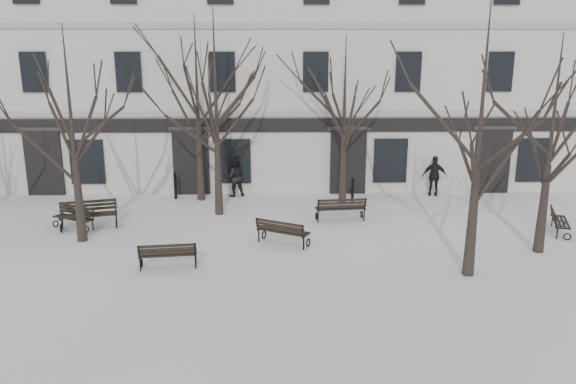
{
  "coord_description": "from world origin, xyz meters",
  "views": [
    {
      "loc": [
        0.31,
        -16.64,
        6.42
      ],
      "look_at": [
        0.71,
        3.0,
        1.34
      ],
      "focal_mm": 35.0,
      "sensor_mm": 36.0,
      "label": 1
    }
  ],
  "objects_px": {
    "tree_3": "(553,120)",
    "bench_3": "(75,217)",
    "tree_1": "(70,109)",
    "bench_2": "(282,231)",
    "bench_5": "(559,221)",
    "bench_1": "(168,254)",
    "bench_4": "(341,208)",
    "tree_2": "(482,110)",
    "bench_0": "(89,214)"
  },
  "relations": [
    {
      "from": "bench_0",
      "to": "bench_1",
      "type": "height_order",
      "value": "bench_0"
    },
    {
      "from": "bench_2",
      "to": "bench_5",
      "type": "height_order",
      "value": "bench_2"
    },
    {
      "from": "bench_2",
      "to": "bench_4",
      "type": "distance_m",
      "value": 3.47
    },
    {
      "from": "bench_5",
      "to": "bench_0",
      "type": "bearing_deg",
      "value": 107.03
    },
    {
      "from": "bench_5",
      "to": "bench_4",
      "type": "bearing_deg",
      "value": 98.34
    },
    {
      "from": "tree_3",
      "to": "bench_3",
      "type": "distance_m",
      "value": 16.52
    },
    {
      "from": "bench_4",
      "to": "bench_5",
      "type": "bearing_deg",
      "value": 162.6
    },
    {
      "from": "tree_1",
      "to": "tree_3",
      "type": "height_order",
      "value": "tree_1"
    },
    {
      "from": "bench_1",
      "to": "bench_2",
      "type": "xyz_separation_m",
      "value": [
        3.43,
        2.02,
        0.02
      ]
    },
    {
      "from": "tree_3",
      "to": "bench_0",
      "type": "relative_size",
      "value": 3.26
    },
    {
      "from": "tree_3",
      "to": "bench_1",
      "type": "relative_size",
      "value": 3.9
    },
    {
      "from": "tree_2",
      "to": "bench_0",
      "type": "xyz_separation_m",
      "value": [
        -12.42,
        4.61,
        -4.22
      ]
    },
    {
      "from": "tree_1",
      "to": "bench_4",
      "type": "bearing_deg",
      "value": 12.98
    },
    {
      "from": "bench_0",
      "to": "bench_2",
      "type": "bearing_deg",
      "value": -30.6
    },
    {
      "from": "tree_3",
      "to": "bench_3",
      "type": "relative_size",
      "value": 4.09
    },
    {
      "from": "tree_2",
      "to": "tree_3",
      "type": "bearing_deg",
      "value": 32.3
    },
    {
      "from": "bench_0",
      "to": "bench_4",
      "type": "bearing_deg",
      "value": -10.88
    },
    {
      "from": "tree_2",
      "to": "bench_3",
      "type": "xyz_separation_m",
      "value": [
        -12.93,
        4.58,
        -4.32
      ]
    },
    {
      "from": "tree_1",
      "to": "bench_0",
      "type": "bearing_deg",
      "value": 98.43
    },
    {
      "from": "bench_2",
      "to": "tree_1",
      "type": "bearing_deg",
      "value": 23.99
    },
    {
      "from": "bench_1",
      "to": "bench_4",
      "type": "distance_m",
      "value": 7.34
    },
    {
      "from": "tree_1",
      "to": "bench_1",
      "type": "bearing_deg",
      "value": -37.0
    },
    {
      "from": "tree_1",
      "to": "bench_4",
      "type": "distance_m",
      "value": 10.13
    },
    {
      "from": "bench_2",
      "to": "bench_3",
      "type": "relative_size",
      "value": 1.11
    },
    {
      "from": "bench_0",
      "to": "bench_5",
      "type": "relative_size",
      "value": 1.22
    },
    {
      "from": "tree_1",
      "to": "bench_0",
      "type": "xyz_separation_m",
      "value": [
        -0.21,
        1.41,
        -3.93
      ]
    },
    {
      "from": "tree_2",
      "to": "bench_0",
      "type": "height_order",
      "value": "tree_2"
    },
    {
      "from": "tree_2",
      "to": "bench_0",
      "type": "distance_m",
      "value": 13.9
    },
    {
      "from": "bench_2",
      "to": "bench_5",
      "type": "xyz_separation_m",
      "value": [
        9.84,
        1.07,
        -0.04
      ]
    },
    {
      "from": "bench_1",
      "to": "bench_2",
      "type": "relative_size",
      "value": 0.95
    },
    {
      "from": "tree_2",
      "to": "tree_3",
      "type": "relative_size",
      "value": 1.11
    },
    {
      "from": "tree_1",
      "to": "bench_0",
      "type": "height_order",
      "value": "tree_1"
    },
    {
      "from": "tree_2",
      "to": "bench_4",
      "type": "distance_m",
      "value": 7.48
    },
    {
      "from": "tree_1",
      "to": "tree_2",
      "type": "xyz_separation_m",
      "value": [
        12.21,
        -3.2,
        0.28
      ]
    },
    {
      "from": "bench_0",
      "to": "bench_3",
      "type": "height_order",
      "value": "bench_0"
    },
    {
      "from": "bench_2",
      "to": "bench_3",
      "type": "height_order",
      "value": "bench_2"
    },
    {
      "from": "bench_0",
      "to": "bench_3",
      "type": "bearing_deg",
      "value": 167.94
    },
    {
      "from": "tree_3",
      "to": "bench_4",
      "type": "relative_size",
      "value": 3.54
    },
    {
      "from": "tree_1",
      "to": "tree_2",
      "type": "bearing_deg",
      "value": -14.68
    },
    {
      "from": "tree_2",
      "to": "bench_2",
      "type": "height_order",
      "value": "tree_2"
    },
    {
      "from": "bench_5",
      "to": "tree_1",
      "type": "bearing_deg",
      "value": 111.83
    },
    {
      "from": "bench_2",
      "to": "bench_4",
      "type": "height_order",
      "value": "bench_4"
    },
    {
      "from": "bench_2",
      "to": "bench_5",
      "type": "distance_m",
      "value": 9.89
    },
    {
      "from": "bench_5",
      "to": "bench_1",
      "type": "bearing_deg",
      "value": 123.15
    },
    {
      "from": "tree_2",
      "to": "bench_3",
      "type": "height_order",
      "value": "tree_2"
    },
    {
      "from": "tree_2",
      "to": "bench_5",
      "type": "height_order",
      "value": "tree_2"
    },
    {
      "from": "tree_1",
      "to": "tree_3",
      "type": "relative_size",
      "value": 1.05
    },
    {
      "from": "tree_2",
      "to": "bench_2",
      "type": "distance_m",
      "value": 7.36
    },
    {
      "from": "tree_1",
      "to": "bench_0",
      "type": "distance_m",
      "value": 4.18
    },
    {
      "from": "bench_0",
      "to": "bench_4",
      "type": "relative_size",
      "value": 1.09
    }
  ]
}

